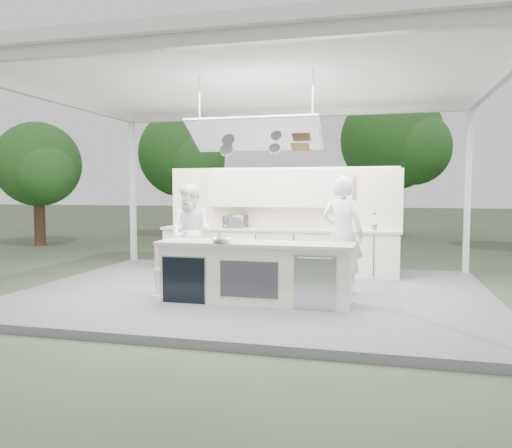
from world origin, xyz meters
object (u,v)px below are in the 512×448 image
(back_counter, at_px, (278,250))
(sous_chef, at_px, (191,232))
(head_chef, at_px, (343,235))
(demo_island, at_px, (253,272))

(back_counter, distance_m, sous_chef, 1.98)
(back_counter, bearing_deg, head_chef, -49.28)
(head_chef, distance_m, sous_chef, 3.00)
(back_counter, xyz_separation_m, sous_chef, (-1.47, -1.24, 0.46))
(back_counter, bearing_deg, demo_island, -86.37)
(head_chef, bearing_deg, demo_island, 54.54)
(demo_island, height_order, back_counter, same)
(demo_island, xyz_separation_m, sous_chef, (-1.65, 1.57, 0.46))
(demo_island, xyz_separation_m, back_counter, (-0.18, 2.81, 0.00))
(demo_island, xyz_separation_m, head_chef, (1.31, 1.08, 0.53))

